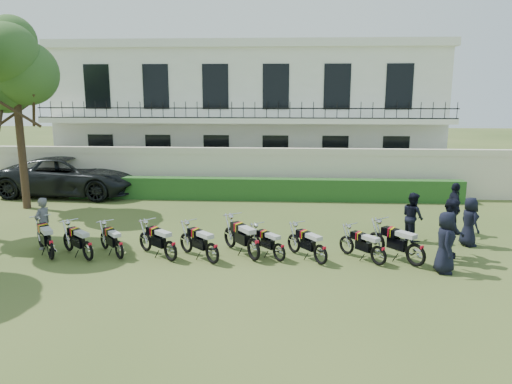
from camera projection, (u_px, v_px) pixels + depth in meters
The scene contains 23 objects.
ground at pixel (221, 249), 15.92m from camera, with size 100.00×100.00×0.00m, color #384F1F.
perimeter_wall at pixel (242, 172), 23.50m from camera, with size 30.00×0.35×2.30m.
hedge at pixel (263, 189), 22.80m from camera, with size 18.00×0.60×1.00m, color #274C1B.
building at pixel (251, 111), 28.80m from camera, with size 20.40×9.60×7.40m.
tree_west_near at pixel (14, 67), 20.13m from camera, with size 3.40×3.20×7.90m.
motorcycle_0 at pixel (50, 244), 14.79m from camera, with size 1.30×1.66×1.10m.
motorcycle_1 at pixel (88, 246), 14.70m from camera, with size 1.48×1.32×1.03m.
motorcycle_2 at pixel (119, 246), 14.86m from camera, with size 1.21×1.40×0.96m.
motorcycle_3 at pixel (170, 246), 14.67m from camera, with size 1.52×1.35×1.06m.
motorcycle_4 at pixel (212, 248), 14.46m from camera, with size 1.46×1.45×1.07m.
motorcycle_5 at pixel (254, 244), 14.71m from camera, with size 1.31×1.79×1.15m.
motorcycle_6 at pixel (279, 248), 14.67m from camera, with size 1.20×1.36×0.94m.
motorcycle_7 at pixel (321, 250), 14.39m from camera, with size 1.18×1.55×1.02m.
motorcycle_8 at pixel (379, 251), 14.34m from camera, with size 1.24×1.44×0.99m.
motorcycle_9 at pixel (416, 249), 14.23m from camera, with size 1.45×1.68×1.15m.
suv at pixel (71, 176), 23.79m from camera, with size 3.07×6.66×1.85m, color black.
inspector at pixel (43, 223), 15.82m from camera, with size 0.61×0.40×1.66m, color slate.
officer_0 at pixel (446, 242), 13.76m from camera, with size 0.85×0.55×1.74m, color black.
officer_1 at pixel (451, 230), 14.59m from camera, with size 0.93×0.72×1.91m, color black.
officer_2 at pixel (450, 228), 15.01m from camera, with size 1.05×0.44×1.80m, color black.
officer_3 at pixel (469, 222), 16.13m from camera, with size 0.79×0.51×1.61m, color black.
officer_4 at pixel (413, 217), 16.66m from camera, with size 0.80×0.63×1.65m, color black.
officer_5 at pixel (454, 208), 17.45m from camera, with size 1.07×0.44×1.82m, color black.
Camera 1 is at (2.05, -15.11, 5.06)m, focal length 35.00 mm.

